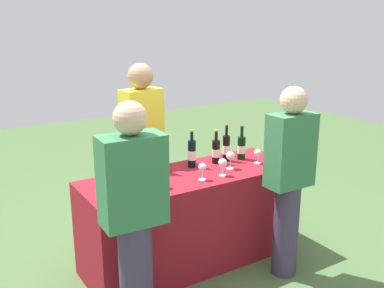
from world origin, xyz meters
TOP-DOWN VIEW (x-y plane):
  - ground_plane at (0.00, 0.00)m, footprint 12.00×12.00m
  - tasting_table at (0.00, 0.00)m, footprint 1.84×0.66m
  - wine_bottle_0 at (-0.60, 0.06)m, footprint 0.08×0.08m
  - wine_bottle_1 at (-0.43, 0.13)m, footprint 0.08×0.08m
  - wine_bottle_2 at (-0.20, 0.15)m, footprint 0.07×0.07m
  - wine_bottle_3 at (0.09, 0.14)m, footprint 0.07×0.07m
  - wine_bottle_4 at (0.32, 0.12)m, footprint 0.07×0.07m
  - wine_bottle_5 at (0.44, 0.13)m, footprint 0.07×0.07m
  - wine_bottle_6 at (0.59, 0.09)m, footprint 0.07×0.07m
  - wine_glass_0 at (-0.37, -0.15)m, footprint 0.07×0.07m
  - wine_glass_1 at (-0.01, -0.17)m, footprint 0.06×0.06m
  - wine_glass_2 at (0.18, -0.18)m, footprint 0.07×0.07m
  - wine_glass_3 at (0.34, -0.07)m, footprint 0.07×0.07m
  - wine_glass_4 at (0.63, -0.08)m, footprint 0.07×0.07m
  - ice_bucket at (-0.62, -0.02)m, footprint 0.21×0.21m
  - server_pouring at (-0.19, 0.53)m, footprint 0.37×0.24m
  - guest_0 at (-0.78, -0.55)m, footprint 0.41×0.24m
  - guest_1 at (0.53, -0.57)m, footprint 0.37×0.21m

SIDE VIEW (x-z plane):
  - ground_plane at x=0.00m, z-range 0.00..0.00m
  - tasting_table at x=0.00m, z-range 0.00..0.79m
  - guest_0 at x=-0.78m, z-range 0.06..1.61m
  - guest_1 at x=0.53m, z-range 0.07..1.61m
  - wine_glass_4 at x=0.63m, z-range 0.82..0.95m
  - wine_glass_1 at x=-0.01m, z-range 0.82..0.96m
  - ice_bucket at x=-0.62m, z-range 0.79..0.99m
  - wine_glass_0 at x=-0.37m, z-range 0.82..0.96m
  - wine_glass_2 at x=0.18m, z-range 0.82..0.97m
  - wine_bottle_2 at x=-0.20m, z-range 0.75..1.05m
  - wine_bottle_6 at x=0.59m, z-range 0.75..1.05m
  - wine_bottle_4 at x=0.32m, z-range 0.75..1.05m
  - wine_glass_3 at x=0.34m, z-range 0.82..0.98m
  - wine_bottle_0 at x=-0.60m, z-range 0.75..1.06m
  - wine_bottle_5 at x=0.44m, z-range 0.75..1.07m
  - wine_bottle_1 at x=-0.43m, z-range 0.75..1.07m
  - wine_bottle_3 at x=0.09m, z-range 0.75..1.08m
  - server_pouring at x=-0.19m, z-range 0.09..1.75m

